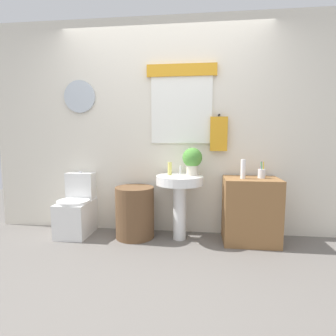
% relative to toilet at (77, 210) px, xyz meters
% --- Properties ---
extents(ground_plane, '(8.00, 8.00, 0.00)m').
position_rel_toilet_xyz_m(ground_plane, '(1.06, -0.88, -0.29)').
color(ground_plane, slate).
extents(back_wall, '(4.40, 0.18, 2.60)m').
position_rel_toilet_xyz_m(back_wall, '(1.06, 0.27, 1.02)').
color(back_wall, silver).
rests_on(back_wall, ground_plane).
extents(toilet, '(0.38, 0.51, 0.76)m').
position_rel_toilet_xyz_m(toilet, '(0.00, 0.00, 0.00)').
color(toilet, white).
rests_on(toilet, ground_plane).
extents(laundry_hamper, '(0.45, 0.45, 0.61)m').
position_rel_toilet_xyz_m(laundry_hamper, '(0.73, -0.03, 0.01)').
color(laundry_hamper, brown).
rests_on(laundry_hamper, ground_plane).
extents(pedestal_sink, '(0.54, 0.54, 0.75)m').
position_rel_toilet_xyz_m(pedestal_sink, '(1.26, -0.03, 0.28)').
color(pedestal_sink, white).
rests_on(pedestal_sink, ground_plane).
extents(faucet, '(0.03, 0.03, 0.10)m').
position_rel_toilet_xyz_m(faucet, '(1.26, 0.09, 0.51)').
color(faucet, silver).
rests_on(faucet, pedestal_sink).
extents(wooden_cabinet, '(0.61, 0.44, 0.74)m').
position_rel_toilet_xyz_m(wooden_cabinet, '(2.07, -0.03, 0.08)').
color(wooden_cabinet, olive).
rests_on(wooden_cabinet, ground_plane).
extents(soap_bottle, '(0.05, 0.05, 0.15)m').
position_rel_toilet_xyz_m(soap_bottle, '(1.14, 0.02, 0.53)').
color(soap_bottle, '#DBD166').
rests_on(soap_bottle, pedestal_sink).
extents(potted_plant, '(0.23, 0.23, 0.32)m').
position_rel_toilet_xyz_m(potted_plant, '(1.40, 0.03, 0.64)').
color(potted_plant, beige).
rests_on(potted_plant, pedestal_sink).
extents(lotion_bottle, '(0.05, 0.05, 0.21)m').
position_rel_toilet_xyz_m(lotion_bottle, '(1.96, -0.07, 0.55)').
color(lotion_bottle, white).
rests_on(lotion_bottle, wooden_cabinet).
extents(toothbrush_cup, '(0.08, 0.08, 0.19)m').
position_rel_toilet_xyz_m(toothbrush_cup, '(2.17, -0.01, 0.50)').
color(toothbrush_cup, silver).
rests_on(toothbrush_cup, wooden_cabinet).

